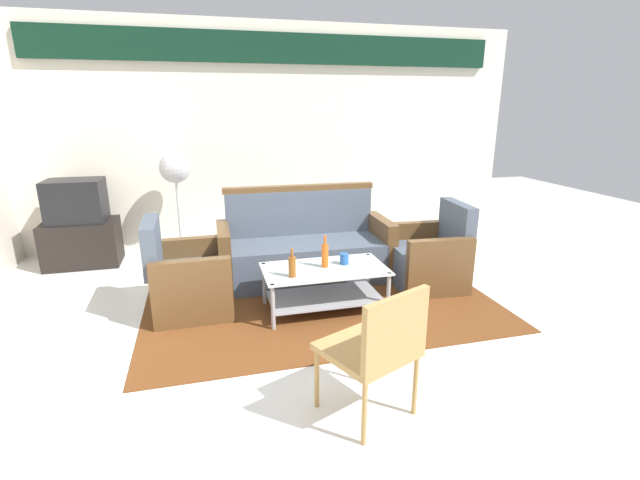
% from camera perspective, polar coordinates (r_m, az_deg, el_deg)
% --- Properties ---
extents(ground_plane, '(14.00, 14.00, 0.00)m').
position_cam_1_polar(ground_plane, '(3.65, 3.71, -12.99)').
color(ground_plane, white).
extents(wall_back, '(6.52, 0.19, 2.80)m').
position_cam_1_polar(wall_back, '(6.15, -5.22, 13.60)').
color(wall_back, silver).
rests_on(wall_back, ground).
extents(rug, '(3.22, 2.09, 0.01)m').
position_cam_1_polar(rug, '(4.35, 0.07, -7.76)').
color(rug, brown).
rests_on(rug, ground).
extents(couch, '(1.82, 0.78, 0.96)m').
position_cam_1_polar(couch, '(4.82, -1.94, -1.29)').
color(couch, '#4C5666').
rests_on(couch, rug).
extents(armchair_left, '(0.71, 0.77, 0.85)m').
position_cam_1_polar(armchair_left, '(4.25, -16.29, -4.93)').
color(armchair_left, '#4C5666').
rests_on(armchair_left, rug).
extents(armchair_right, '(0.75, 0.81, 0.85)m').
position_cam_1_polar(armchair_right, '(4.79, 13.60, -2.25)').
color(armchair_right, '#4C5666').
rests_on(armchair_right, rug).
extents(coffee_table, '(1.10, 0.60, 0.40)m').
position_cam_1_polar(coffee_table, '(4.08, 0.57, -5.38)').
color(coffee_table, silver).
rests_on(coffee_table, rug).
extents(bottle_orange, '(0.06, 0.06, 0.29)m').
position_cam_1_polar(bottle_orange, '(4.02, 0.63, -1.90)').
color(bottle_orange, '#D85919').
rests_on(bottle_orange, coffee_table).
extents(bottle_brown, '(0.06, 0.06, 0.25)m').
position_cam_1_polar(bottle_brown, '(3.81, -3.53, -3.30)').
color(bottle_brown, brown).
rests_on(bottle_brown, coffee_table).
extents(cup, '(0.08, 0.08, 0.10)m').
position_cam_1_polar(cup, '(4.12, 3.08, -2.38)').
color(cup, '#2659A5').
rests_on(cup, coffee_table).
extents(tv_stand, '(0.80, 0.50, 0.52)m').
position_cam_1_polar(tv_stand, '(5.93, -27.74, -0.35)').
color(tv_stand, black).
rests_on(tv_stand, ground).
extents(television, '(0.61, 0.46, 0.48)m').
position_cam_1_polar(television, '(5.82, -28.40, 4.36)').
color(television, black).
rests_on(television, tv_stand).
extents(pedestal_fan, '(0.36, 0.36, 1.27)m').
position_cam_1_polar(pedestal_fan, '(5.66, -17.77, 7.90)').
color(pedestal_fan, '#2D2D33').
rests_on(pedestal_fan, ground).
extents(wicker_chair, '(0.63, 0.63, 0.84)m').
position_cam_1_polar(wicker_chair, '(2.67, 7.33, -12.89)').
color(wicker_chair, '#AD844C').
rests_on(wicker_chair, ground).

